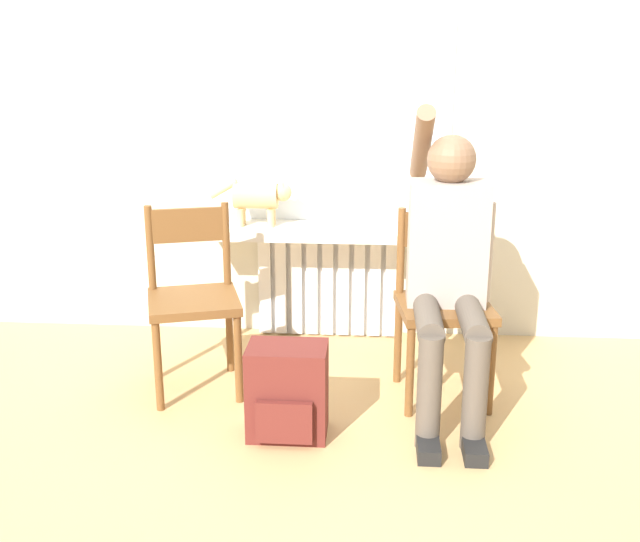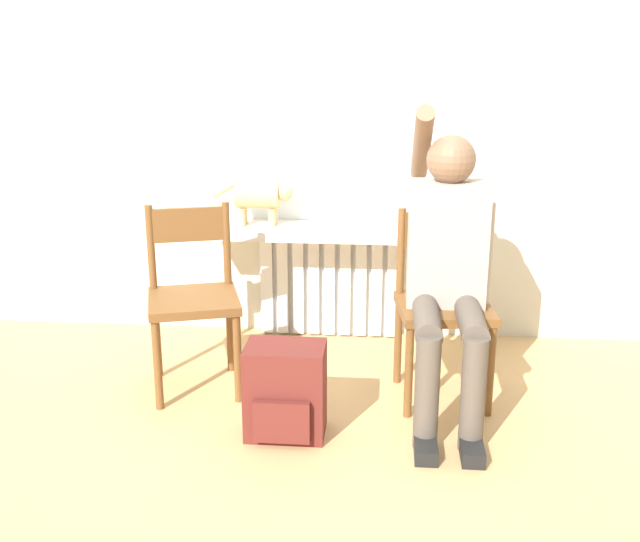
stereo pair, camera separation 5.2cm
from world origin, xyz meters
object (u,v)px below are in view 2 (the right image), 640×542
object	(u,v)px
cat	(261,197)
person	(448,263)
chair_left	(193,295)
chair_right	(443,302)
backpack	(285,392)

from	to	relation	value
cat	person	bearing A→B (deg)	-38.26
chair_left	person	bearing A→B (deg)	-23.44
chair_left	person	world-z (taller)	person
chair_right	person	bearing A→B (deg)	-94.71
person	cat	size ratio (longest dim) A/B	3.05
cat	backpack	size ratio (longest dim) A/B	1.12
chair_left	cat	distance (m)	0.74
chair_right	cat	size ratio (longest dim) A/B	1.96
chair_right	cat	xyz separation A→B (m)	(-0.92, 0.60, 0.35)
person	backpack	xyz separation A→B (m)	(-0.66, -0.31, -0.48)
person	backpack	size ratio (longest dim) A/B	3.41
chair_right	backpack	bearing A→B (deg)	-153.25
chair_right	cat	bearing A→B (deg)	139.75
cat	backpack	xyz separation A→B (m)	(0.26, -1.04, -0.61)
person	cat	world-z (taller)	person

